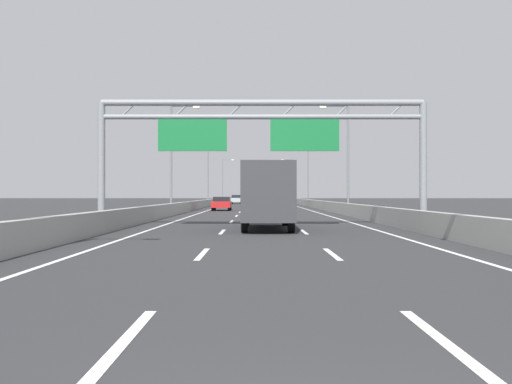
# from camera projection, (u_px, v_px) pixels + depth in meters

# --- Properties ---
(ground_plane) EXTENTS (260.00, 260.00, 0.00)m
(ground_plane) POSITION_uv_depth(u_px,v_px,m) (257.00, 203.00, 102.81)
(ground_plane) COLOR #2D2D30
(lane_dash_left_0) EXTENTS (0.16, 3.00, 0.01)m
(lane_dash_left_0) POSITION_uv_depth(u_px,v_px,m) (126.00, 339.00, 6.31)
(lane_dash_left_0) COLOR white
(lane_dash_left_0) RESTS_ON ground_plane
(lane_dash_left_1) EXTENTS (0.16, 3.00, 0.01)m
(lane_dash_left_1) POSITION_uv_depth(u_px,v_px,m) (202.00, 254.00, 15.31)
(lane_dash_left_1) COLOR white
(lane_dash_left_1) RESTS_ON ground_plane
(lane_dash_left_2) EXTENTS (0.16, 3.00, 0.01)m
(lane_dash_left_2) POSITION_uv_depth(u_px,v_px,m) (222.00, 232.00, 24.31)
(lane_dash_left_2) COLOR white
(lane_dash_left_2) RESTS_ON ground_plane
(lane_dash_left_3) EXTENTS (0.16, 3.00, 0.01)m
(lane_dash_left_3) POSITION_uv_depth(u_px,v_px,m) (231.00, 222.00, 33.31)
(lane_dash_left_3) COLOR white
(lane_dash_left_3) RESTS_ON ground_plane
(lane_dash_left_4) EXTENTS (0.16, 3.00, 0.01)m
(lane_dash_left_4) POSITION_uv_depth(u_px,v_px,m) (236.00, 216.00, 42.31)
(lane_dash_left_4) COLOR white
(lane_dash_left_4) RESTS_ON ground_plane
(lane_dash_left_5) EXTENTS (0.16, 3.00, 0.01)m
(lane_dash_left_5) POSITION_uv_depth(u_px,v_px,m) (240.00, 212.00, 51.31)
(lane_dash_left_5) COLOR white
(lane_dash_left_5) RESTS_ON ground_plane
(lane_dash_left_6) EXTENTS (0.16, 3.00, 0.01)m
(lane_dash_left_6) POSITION_uv_depth(u_px,v_px,m) (242.00, 209.00, 60.31)
(lane_dash_left_6) COLOR white
(lane_dash_left_6) RESTS_ON ground_plane
(lane_dash_left_7) EXTENTS (0.16, 3.00, 0.01)m
(lane_dash_left_7) POSITION_uv_depth(u_px,v_px,m) (244.00, 207.00, 69.31)
(lane_dash_left_7) COLOR white
(lane_dash_left_7) RESTS_ON ground_plane
(lane_dash_left_8) EXTENTS (0.16, 3.00, 0.01)m
(lane_dash_left_8) POSITION_uv_depth(u_px,v_px,m) (245.00, 206.00, 78.31)
(lane_dash_left_8) COLOR white
(lane_dash_left_8) RESTS_ON ground_plane
(lane_dash_left_9) EXTENTS (0.16, 3.00, 0.01)m
(lane_dash_left_9) POSITION_uv_depth(u_px,v_px,m) (246.00, 205.00, 87.31)
(lane_dash_left_9) COLOR white
(lane_dash_left_9) RESTS_ON ground_plane
(lane_dash_left_10) EXTENTS (0.16, 3.00, 0.01)m
(lane_dash_left_10) POSITION_uv_depth(u_px,v_px,m) (247.00, 204.00, 96.31)
(lane_dash_left_10) COLOR white
(lane_dash_left_10) RESTS_ON ground_plane
(lane_dash_left_11) EXTENTS (0.16, 3.00, 0.01)m
(lane_dash_left_11) POSITION_uv_depth(u_px,v_px,m) (248.00, 203.00, 105.31)
(lane_dash_left_11) COLOR white
(lane_dash_left_11) RESTS_ON ground_plane
(lane_dash_left_12) EXTENTS (0.16, 3.00, 0.01)m
(lane_dash_left_12) POSITION_uv_depth(u_px,v_px,m) (248.00, 202.00, 114.31)
(lane_dash_left_12) COLOR white
(lane_dash_left_12) RESTS_ON ground_plane
(lane_dash_left_13) EXTENTS (0.16, 3.00, 0.01)m
(lane_dash_left_13) POSITION_uv_depth(u_px,v_px,m) (249.00, 202.00, 123.31)
(lane_dash_left_13) COLOR white
(lane_dash_left_13) RESTS_ON ground_plane
(lane_dash_left_14) EXTENTS (0.16, 3.00, 0.01)m
(lane_dash_left_14) POSITION_uv_depth(u_px,v_px,m) (249.00, 201.00, 132.31)
(lane_dash_left_14) COLOR white
(lane_dash_left_14) RESTS_ON ground_plane
(lane_dash_left_15) EXTENTS (0.16, 3.00, 0.01)m
(lane_dash_left_15) POSITION_uv_depth(u_px,v_px,m) (250.00, 201.00, 141.31)
(lane_dash_left_15) COLOR white
(lane_dash_left_15) RESTS_ON ground_plane
(lane_dash_left_16) EXTENTS (0.16, 3.00, 0.01)m
(lane_dash_left_16) POSITION_uv_depth(u_px,v_px,m) (250.00, 200.00, 150.31)
(lane_dash_left_16) COLOR white
(lane_dash_left_16) RESTS_ON ground_plane
(lane_dash_left_17) EXTENTS (0.16, 3.00, 0.01)m
(lane_dash_left_17) POSITION_uv_depth(u_px,v_px,m) (250.00, 200.00, 159.30)
(lane_dash_left_17) COLOR white
(lane_dash_left_17) RESTS_ON ground_plane
(lane_dash_right_0) EXTENTS (0.16, 3.00, 0.01)m
(lane_dash_right_0) POSITION_uv_depth(u_px,v_px,m) (440.00, 339.00, 6.31)
(lane_dash_right_0) COLOR white
(lane_dash_right_0) RESTS_ON ground_plane
(lane_dash_right_1) EXTENTS (0.16, 3.00, 0.01)m
(lane_dash_right_1) POSITION_uv_depth(u_px,v_px,m) (332.00, 254.00, 15.31)
(lane_dash_right_1) COLOR white
(lane_dash_right_1) RESTS_ON ground_plane
(lane_dash_right_2) EXTENTS (0.16, 3.00, 0.01)m
(lane_dash_right_2) POSITION_uv_depth(u_px,v_px,m) (304.00, 232.00, 24.31)
(lane_dash_right_2) COLOR white
(lane_dash_right_2) RESTS_ON ground_plane
(lane_dash_right_3) EXTENTS (0.16, 3.00, 0.01)m
(lane_dash_right_3) POSITION_uv_depth(u_px,v_px,m) (291.00, 222.00, 33.31)
(lane_dash_right_3) COLOR white
(lane_dash_right_3) RESTS_ON ground_plane
(lane_dash_right_4) EXTENTS (0.16, 3.00, 0.01)m
(lane_dash_right_4) POSITION_uv_depth(u_px,v_px,m) (283.00, 216.00, 42.31)
(lane_dash_right_4) COLOR white
(lane_dash_right_4) RESTS_ON ground_plane
(lane_dash_right_5) EXTENTS (0.16, 3.00, 0.01)m
(lane_dash_right_5) POSITION_uv_depth(u_px,v_px,m) (278.00, 212.00, 51.31)
(lane_dash_right_5) COLOR white
(lane_dash_right_5) RESTS_ON ground_plane
(lane_dash_right_6) EXTENTS (0.16, 3.00, 0.01)m
(lane_dash_right_6) POSITION_uv_depth(u_px,v_px,m) (275.00, 209.00, 60.31)
(lane_dash_right_6) COLOR white
(lane_dash_right_6) RESTS_ON ground_plane
(lane_dash_right_7) EXTENTS (0.16, 3.00, 0.01)m
(lane_dash_right_7) POSITION_uv_depth(u_px,v_px,m) (272.00, 207.00, 69.31)
(lane_dash_right_7) COLOR white
(lane_dash_right_7) RESTS_ON ground_plane
(lane_dash_right_8) EXTENTS (0.16, 3.00, 0.01)m
(lane_dash_right_8) POSITION_uv_depth(u_px,v_px,m) (271.00, 206.00, 78.31)
(lane_dash_right_8) COLOR white
(lane_dash_right_8) RESTS_ON ground_plane
(lane_dash_right_9) EXTENTS (0.16, 3.00, 0.01)m
(lane_dash_right_9) POSITION_uv_depth(u_px,v_px,m) (269.00, 205.00, 87.31)
(lane_dash_right_9) COLOR white
(lane_dash_right_9) RESTS_ON ground_plane
(lane_dash_right_10) EXTENTS (0.16, 3.00, 0.01)m
(lane_dash_right_10) POSITION_uv_depth(u_px,v_px,m) (268.00, 204.00, 96.31)
(lane_dash_right_10) COLOR white
(lane_dash_right_10) RESTS_ON ground_plane
(lane_dash_right_11) EXTENTS (0.16, 3.00, 0.01)m
(lane_dash_right_11) POSITION_uv_depth(u_px,v_px,m) (267.00, 203.00, 105.31)
(lane_dash_right_11) COLOR white
(lane_dash_right_11) RESTS_ON ground_plane
(lane_dash_right_12) EXTENTS (0.16, 3.00, 0.01)m
(lane_dash_right_12) POSITION_uv_depth(u_px,v_px,m) (266.00, 202.00, 114.31)
(lane_dash_right_12) COLOR white
(lane_dash_right_12) RESTS_ON ground_plane
(lane_dash_right_13) EXTENTS (0.16, 3.00, 0.01)m
(lane_dash_right_13) POSITION_uv_depth(u_px,v_px,m) (265.00, 202.00, 123.31)
(lane_dash_right_13) COLOR white
(lane_dash_right_13) RESTS_ON ground_plane
(lane_dash_right_14) EXTENTS (0.16, 3.00, 0.01)m
(lane_dash_right_14) POSITION_uv_depth(u_px,v_px,m) (264.00, 201.00, 132.31)
(lane_dash_right_14) COLOR white
(lane_dash_right_14) RESTS_ON ground_plane
(lane_dash_right_15) EXTENTS (0.16, 3.00, 0.01)m
(lane_dash_right_15) POSITION_uv_depth(u_px,v_px,m) (264.00, 201.00, 141.31)
(lane_dash_right_15) COLOR white
(lane_dash_right_15) RESTS_ON ground_plane
(lane_dash_right_16) EXTENTS (0.16, 3.00, 0.01)m
(lane_dash_right_16) POSITION_uv_depth(u_px,v_px,m) (263.00, 200.00, 150.31)
(lane_dash_right_16) COLOR white
(lane_dash_right_16) RESTS_ON ground_plane
(lane_dash_right_17) EXTENTS (0.16, 3.00, 0.01)m
(lane_dash_right_17) POSITION_uv_depth(u_px,v_px,m) (263.00, 200.00, 159.31)
(lane_dash_right_17) COLOR white
(lane_dash_right_17) RESTS_ON ground_plane
(edge_line_left) EXTENTS (0.16, 176.00, 0.01)m
(edge_line_left) POSITION_uv_depth(u_px,v_px,m) (226.00, 204.00, 90.80)
(edge_line_left) COLOR white
(edge_line_left) RESTS_ON ground_plane
(edge_line_right) EXTENTS (0.16, 176.00, 0.01)m
(edge_line_right) POSITION_uv_depth(u_px,v_px,m) (289.00, 204.00, 90.81)
(edge_line_right) COLOR white
(edge_line_right) RESTS_ON ground_plane
(barrier_left) EXTENTS (0.45, 220.00, 0.95)m
(barrier_left) POSITION_uv_depth(u_px,v_px,m) (223.00, 200.00, 112.80)
(barrier_left) COLOR #9E9E99
(barrier_left) RESTS_ON ground_plane
(barrier_right) EXTENTS (0.45, 220.00, 0.95)m
(barrier_right) POSITION_uv_depth(u_px,v_px,m) (291.00, 200.00, 112.81)
(barrier_right) COLOR #9E9E99
(barrier_right) RESTS_ON ground_plane
(sign_gantry) EXTENTS (16.29, 0.36, 6.36)m
(sign_gantry) POSITION_uv_depth(u_px,v_px,m) (259.00, 131.00, 27.31)
(sign_gantry) COLOR gray
(sign_gantry) RESTS_ON ground_plane
(streetlamp_left_mid) EXTENTS (2.58, 0.28, 9.50)m
(streetlamp_left_mid) POSITION_uv_depth(u_px,v_px,m) (173.00, 151.00, 47.99)
(streetlamp_left_mid) COLOR slate
(streetlamp_left_mid) RESTS_ON ground_plane
(streetlamp_right_mid) EXTENTS (2.58, 0.28, 9.50)m
(streetlamp_right_mid) POSITION_uv_depth(u_px,v_px,m) (345.00, 151.00, 48.00)
(streetlamp_right_mid) COLOR slate
(streetlamp_right_mid) RESTS_ON ground_plane
(streetlamp_left_far) EXTENTS (2.58, 0.28, 9.50)m
(streetlamp_left_far) POSITION_uv_depth(u_px,v_px,m) (209.00, 170.00, 84.84)
(streetlamp_left_far) COLOR slate
(streetlamp_left_far) RESTS_ON ground_plane
(streetlamp_right_far) EXTENTS (2.58, 0.28, 9.50)m
(streetlamp_right_far) POSITION_uv_depth(u_px,v_px,m) (306.00, 170.00, 84.85)
(streetlamp_right_far) COLOR slate
(streetlamp_right_far) RESTS_ON ground_plane
(streetlamp_left_distant) EXTENTS (2.58, 0.28, 9.50)m
(streetlamp_left_distant) POSITION_uv_depth(u_px,v_px,m) (223.00, 177.00, 121.70)
(streetlamp_left_distant) COLOR slate
(streetlamp_left_distant) RESTS_ON ground_plane
(streetlamp_right_distant) EXTENTS (2.58, 0.28, 9.50)m
(streetlamp_right_distant) POSITION_uv_depth(u_px,v_px,m) (291.00, 177.00, 121.71)
(streetlamp_right_distant) COLOR slate
(streetlamp_right_distant) RESTS_ON ground_plane
(orange_car) EXTENTS (1.80, 4.17, 1.42)m
(orange_car) POSITION_uv_depth(u_px,v_px,m) (256.00, 201.00, 81.24)
(orange_car) COLOR orange
(orange_car) RESTS_ON ground_plane
(silver_car) EXTENTS (1.75, 4.26, 1.54)m
(silver_car) POSITION_uv_depth(u_px,v_px,m) (236.00, 199.00, 96.32)
(silver_car) COLOR #A8ADB2
(silver_car) RESTS_ON ground_plane
(green_car) EXTENTS (1.71, 4.59, 1.51)m
(green_car) POSITION_uv_depth(u_px,v_px,m) (242.00, 198.00, 122.72)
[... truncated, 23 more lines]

